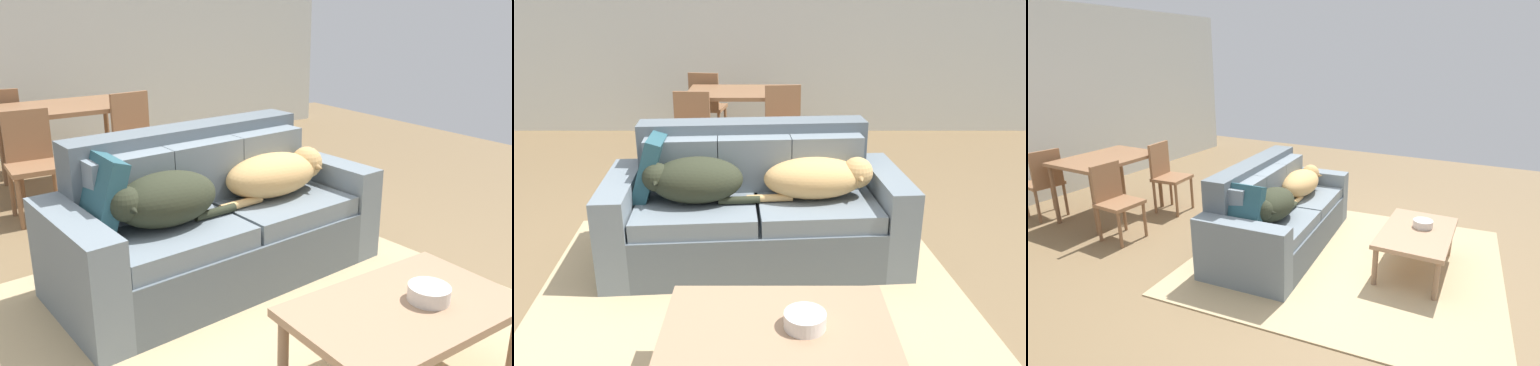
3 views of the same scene
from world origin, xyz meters
TOP-DOWN VIEW (x-y plane):
  - ground_plane at (0.00, 0.00)m, footprint 10.00×10.00m
  - back_partition at (0.00, 4.00)m, footprint 8.00×0.12m
  - area_rug at (0.29, -0.44)m, footprint 2.87×3.11m
  - couch at (0.28, 0.34)m, footprint 2.07×1.06m
  - dog_on_left_cushion at (-0.12, 0.18)m, footprint 0.76×0.43m
  - dog_on_right_cushion at (0.71, 0.26)m, footprint 0.84×0.43m
  - throw_pillow_by_left_arm at (-0.43, 0.33)m, footprint 0.25×0.45m
  - coffee_table at (0.42, -1.09)m, footprint 1.01×0.62m
  - bowl_on_coffee_table at (0.53, -1.12)m, footprint 0.18×0.18m
  - dining_table at (0.05, 2.66)m, footprint 1.12×0.82m
  - dining_chair_near_left at (-0.40, 2.02)m, footprint 0.41×0.41m
  - dining_chair_near_right at (0.52, 2.12)m, footprint 0.44×0.44m
  - dining_chair_far_left at (-0.39, 3.29)m, footprint 0.45×0.45m

SIDE VIEW (x-z plane):
  - ground_plane at x=0.00m, z-range 0.00..0.00m
  - area_rug at x=0.29m, z-range 0.00..0.01m
  - couch at x=0.28m, z-range -0.11..0.81m
  - coffee_table at x=0.42m, z-range 0.16..0.57m
  - bowl_on_coffee_table at x=0.53m, z-range 0.41..0.48m
  - dining_chair_near_left at x=-0.40m, z-range 0.05..0.91m
  - dining_chair_far_left at x=-0.39m, z-range 0.05..0.94m
  - dining_chair_near_right at x=0.52m, z-range 0.06..0.96m
  - dog_on_right_cushion at x=0.71m, z-range 0.48..0.75m
  - dog_on_left_cushion at x=-0.12m, z-range 0.48..0.78m
  - throw_pillow_by_left_arm at x=-0.43m, z-range 0.45..0.89m
  - dining_table at x=0.05m, z-range 0.30..1.07m
  - back_partition at x=0.00m, z-range 0.00..2.70m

